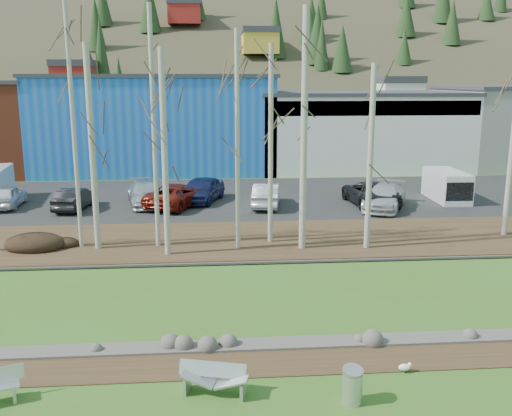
{
  "coord_description": "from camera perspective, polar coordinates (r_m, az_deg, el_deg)",
  "views": [
    {
      "loc": [
        -1.41,
        -12.7,
        7.86
      ],
      "look_at": [
        0.51,
        10.97,
        2.5
      ],
      "focal_mm": 40.0,
      "sensor_mm": 36.0,
      "label": 1
    }
  ],
  "objects": [
    {
      "name": "birch_5",
      "position": [
        26.94,
        1.48,
        6.22
      ],
      "size": [
        0.23,
        0.23,
        9.33
      ],
      "color": "beige",
      "rests_on": "far_bank"
    },
    {
      "name": "parking_lot",
      "position": [
        38.52,
        -2.44,
        1.04
      ],
      "size": [
        80.0,
        14.0,
        0.14
      ],
      "primitive_type": "cube",
      "color": "black",
      "rests_on": "ground"
    },
    {
      "name": "litter_bin",
      "position": [
        14.97,
        9.61,
        -17.24
      ],
      "size": [
        0.59,
        0.59,
        0.85
      ],
      "primitive_type": "cylinder",
      "rotation": [
        0.0,
        0.0,
        0.22
      ],
      "color": "silver",
      "rests_on": "ground"
    },
    {
      "name": "birch_8",
      "position": [
        26.5,
        11.36,
        4.89
      ],
      "size": [
        0.26,
        0.26,
        8.43
      ],
      "color": "beige",
      "rests_on": "far_bank"
    },
    {
      "name": "far_bank",
      "position": [
        28.32,
        -1.6,
        -3.24
      ],
      "size": [
        80.0,
        7.0,
        0.15
      ],
      "primitive_type": "cube",
      "color": "#382616",
      "rests_on": "ground"
    },
    {
      "name": "river",
      "position": [
        21.44,
        -0.54,
        -8.79
      ],
      "size": [
        80.0,
        8.0,
        0.9
      ],
      "primitive_type": null,
      "color": "black",
      "rests_on": "ground"
    },
    {
      "name": "building_blue",
      "position": [
        52.03,
        -9.79,
        8.45
      ],
      "size": [
        20.4,
        12.24,
        8.3
      ],
      "color": "blue",
      "rests_on": "ground"
    },
    {
      "name": "car_8",
      "position": [
        37.02,
        -5.25,
        1.84
      ],
      "size": [
        3.12,
        4.86,
        1.54
      ],
      "primitive_type": "imported",
      "rotation": [
        0.0,
        0.0,
        -0.31
      ],
      "color": "#181F49",
      "rests_on": "parking_lot"
    },
    {
      "name": "dirt_mound",
      "position": [
        28.58,
        -21.24,
        -3.25
      ],
      "size": [
        2.77,
        1.96,
        0.54
      ],
      "primitive_type": "ellipsoid",
      "color": "black",
      "rests_on": "far_bank"
    },
    {
      "name": "bench_damaged",
      "position": [
        15.23,
        -4.19,
        -16.67
      ],
      "size": [
        1.83,
        0.98,
        0.78
      ],
      "rotation": [
        0.0,
        0.0,
        -0.26
      ],
      "color": "silver",
      "rests_on": "ground"
    },
    {
      "name": "birch_6",
      "position": [
        25.84,
        -1.87,
        6.57
      ],
      "size": [
        0.2,
        0.2,
        9.89
      ],
      "color": "beige",
      "rests_on": "far_bank"
    },
    {
      "name": "car_5",
      "position": [
        35.42,
        1.04,
        1.34
      ],
      "size": [
        2.22,
        4.65,
        1.47
      ],
      "primitive_type": "imported",
      "rotation": [
        0.0,
        0.0,
        2.99
      ],
      "color": "silver",
      "rests_on": "parking_lot"
    },
    {
      "name": "near_bank_rocks",
      "position": [
        17.7,
        0.44,
        -13.64
      ],
      "size": [
        80.0,
        0.8,
        0.5
      ],
      "primitive_type": null,
      "color": "#47423D",
      "rests_on": "ground"
    },
    {
      "name": "building_white",
      "position": [
        53.58,
        9.97,
        7.76
      ],
      "size": [
        18.36,
        12.24,
        6.8
      ],
      "color": "silver",
      "rests_on": "ground"
    },
    {
      "name": "seagull",
      "position": [
        16.72,
        14.66,
        -15.13
      ],
      "size": [
        0.41,
        0.19,
        0.29
      ],
      "rotation": [
        0.0,
        0.0,
        -0.04
      ],
      "color": "gold",
      "rests_on": "ground"
    },
    {
      "name": "car_6",
      "position": [
        36.67,
        11.29,
        1.51
      ],
      "size": [
        2.86,
        5.54,
        1.49
      ],
      "primitive_type": "imported",
      "rotation": [
        0.0,
        0.0,
        3.21
      ],
      "color": "black",
      "rests_on": "parking_lot"
    },
    {
      "name": "car_7",
      "position": [
        35.61,
        12.73,
        1.1
      ],
      "size": [
        4.14,
        5.52,
        1.49
      ],
      "primitive_type": "imported",
      "rotation": [
        0.0,
        0.0,
        -0.46
      ],
      "color": "#BCBCBE",
      "rests_on": "parking_lot"
    },
    {
      "name": "car_0",
      "position": [
        38.44,
        -23.61,
        1.11
      ],
      "size": [
        1.79,
        4.13,
        1.39
      ],
      "primitive_type": "imported",
      "rotation": [
        0.0,
        0.0,
        3.18
      ],
      "color": "white",
      "rests_on": "parking_lot"
    },
    {
      "name": "birch_7",
      "position": [
        25.91,
        4.83,
        7.61
      ],
      "size": [
        0.31,
        0.31,
        10.85
      ],
      "color": "beige",
      "rests_on": "far_bank"
    },
    {
      "name": "hillside",
      "position": [
        97.19,
        -3.99,
        18.37
      ],
      "size": [
        160.0,
        72.0,
        35.0
      ],
      "primitive_type": null,
      "color": "#353220",
      "rests_on": "ground"
    },
    {
      "name": "far_bank_rocks",
      "position": [
        25.29,
        -1.21,
        -5.39
      ],
      "size": [
        80.0,
        0.8,
        0.46
      ],
      "primitive_type": null,
      "color": "#47423D",
      "rests_on": "ground"
    },
    {
      "name": "ground",
      "position": [
        15.0,
        1.55,
        -18.88
      ],
      "size": [
        200.0,
        200.0,
        0.0
      ],
      "primitive_type": "plane",
      "color": "#355A18",
      "rests_on": "ground"
    },
    {
      "name": "car_2",
      "position": [
        35.69,
        -7.87,
        1.29
      ],
      "size": [
        4.41,
        5.76,
        1.45
      ],
      "primitive_type": "imported",
      "rotation": [
        0.0,
        0.0,
        2.7
      ],
      "color": "maroon",
      "rests_on": "parking_lot"
    },
    {
      "name": "dirt_strip",
      "position": [
        16.81,
        0.75,
        -15.1
      ],
      "size": [
        80.0,
        1.8,
        0.03
      ],
      "primitive_type": "cube",
      "color": "#382616",
      "rests_on": "ground"
    },
    {
      "name": "birch_2",
      "position": [
        26.87,
        -16.07,
        5.7
      ],
      "size": [
        0.28,
        0.28,
        9.32
      ],
      "color": "beige",
      "rests_on": "far_bank"
    },
    {
      "name": "birch_1",
      "position": [
        27.3,
        -17.81,
        7.91
      ],
      "size": [
        0.19,
        0.19,
        11.42
      ],
      "color": "beige",
      "rests_on": "far_bank"
    },
    {
      "name": "birch_4",
      "position": [
        25.25,
        -9.13,
        5.33
      ],
      "size": [
        0.27,
        0.27,
        9.06
      ],
      "color": "beige",
      "rests_on": "far_bank"
    },
    {
      "name": "van_white",
      "position": [
        39.18,
        18.62,
        2.1
      ],
      "size": [
        1.94,
        4.41,
        1.91
      ],
      "rotation": [
        0.0,
        0.0,
        -0.03
      ],
      "color": "white",
      "rests_on": "parking_lot"
    },
    {
      "name": "birch_3",
      "position": [
        26.59,
        -10.18,
        7.75
      ],
      "size": [
        0.21,
        0.21,
        10.99
      ],
      "color": "beige",
      "rests_on": "far_bank"
    },
    {
      "name": "car_4",
      "position": [
        37.03,
        -5.73,
        1.83
      ],
      "size": [
        3.12,
        4.86,
        1.54
      ],
      "primitive_type": "imported",
      "rotation": [
        0.0,
        0.0,
        -0.31
      ],
      "color": "#181F49",
      "rests_on": "parking_lot"
    },
    {
      "name": "car_3",
      "position": [
        36.56,
        -11.0,
        1.44
      ],
      "size": [
        2.97,
        5.28,
        1.44
      ],
      "primitive_type": "imported",
      "rotation": [
        0.0,
        0.0,
        0.2
      ],
      "color": "#A2A6AA",
      "rests_on": "parking_lot"
    },
    {
      "name": "car_1",
      "position": [
        36.32,
        -17.68,
        0.92
      ],
      "size": [
        1.98,
        4.22,
        1.34
      ],
      "primitive_type": "imported",
      "rotation": [
        0.0,
        0.0,
        3.0
      ],
      "color": "black",
      "rests_on": "parking_lot"
    }
  ]
}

